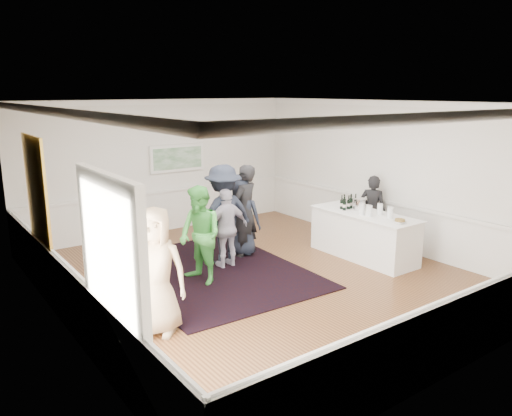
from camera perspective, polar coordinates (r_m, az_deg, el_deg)
floor at (r=9.38m, az=0.43°, el=-7.94°), size 8.00×8.00×0.00m
ceiling at (r=8.75m, az=0.47°, el=12.00°), size 7.00×8.00×0.02m
wall_left at (r=7.45m, az=-21.74°, el=-1.65°), size 0.02×8.00×3.20m
wall_right at (r=11.33m, az=14.86°, el=3.72°), size 0.02×8.00×3.20m
wall_back at (r=12.32m, az=-10.72°, el=4.68°), size 7.00×0.02×3.20m
wall_front at (r=6.28m, az=22.77°, el=-4.42°), size 7.00×0.02×3.20m
wainscoting at (r=9.21m, az=0.44°, el=-5.04°), size 7.00×8.00×1.00m
mirror at (r=8.66m, az=-23.75°, el=1.52°), size 0.05×1.25×1.85m
doorway at (r=5.77m, az=-16.20°, el=-7.35°), size 0.10×1.78×2.56m
landscape_painting at (r=12.43m, az=-8.97°, el=5.66°), size 1.44×0.06×0.66m
area_rug at (r=9.68m, az=-4.92°, el=-7.24°), size 3.25×4.18×0.02m
serving_table at (r=10.57m, az=12.20°, el=-3.04°), size 0.89×2.35×0.95m
bartender at (r=11.34m, az=13.15°, el=-0.31°), size 0.60×0.69×1.59m
guest_tan at (r=7.19m, az=-11.41°, el=-7.10°), size 1.07×1.05×1.86m
guest_green at (r=8.93m, az=-6.40°, el=-3.13°), size 0.78×0.94×1.77m
guest_lilac at (r=9.72m, az=-3.34°, el=-2.31°), size 0.92×0.39×1.58m
guest_dark_a at (r=9.86m, az=-3.74°, el=-0.80°), size 1.30×0.75×2.00m
guest_dark_b at (r=10.32m, az=-1.32°, el=-0.34°), size 0.83×0.69×1.93m
guest_navy at (r=10.42m, az=-1.70°, el=-1.01°), size 0.95×0.93×1.65m
wine_bottles at (r=10.75m, az=10.48°, el=0.76°), size 0.47×0.24×0.31m
juice_pitchers at (r=10.22m, az=13.46°, el=-0.23°), size 0.41×0.65×0.24m
ice_bucket at (r=10.65m, az=11.74°, el=0.37°), size 0.26×0.26×0.25m
nut_bowl at (r=9.80m, az=16.12°, el=-1.47°), size 0.24×0.24×0.07m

